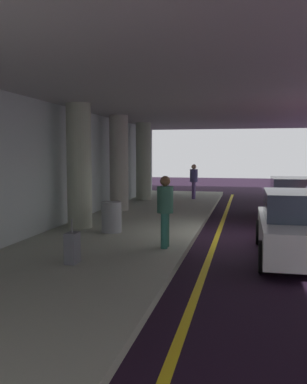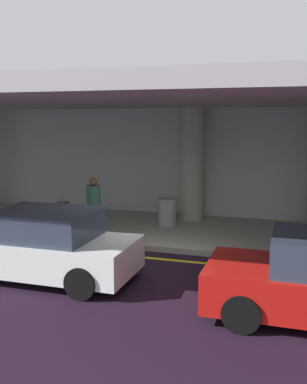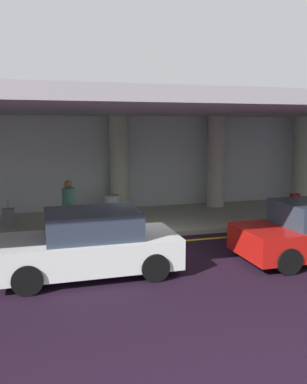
% 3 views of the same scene
% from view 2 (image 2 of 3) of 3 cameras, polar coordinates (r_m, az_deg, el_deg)
% --- Properties ---
extents(ground_plane, '(60.00, 60.00, 0.00)m').
position_cam_2_polar(ground_plane, '(10.84, -0.48, -9.15)').
color(ground_plane, black).
extents(sidewalk, '(26.00, 4.20, 0.15)m').
position_cam_2_polar(sidewalk, '(13.69, 3.53, -4.95)').
color(sidewalk, '#979D8A').
rests_on(sidewalk, ground).
extents(lane_stripe_yellow, '(26.00, 0.14, 0.01)m').
position_cam_2_polar(lane_stripe_yellow, '(11.26, 0.25, -8.43)').
color(lane_stripe_yellow, yellow).
rests_on(lane_stripe_yellow, ground).
extents(support_column_left_mid, '(0.73, 0.73, 3.65)m').
position_cam_2_polar(support_column_left_mid, '(14.71, 4.92, 3.54)').
color(support_column_left_mid, '#999F88').
rests_on(support_column_left_mid, sidewalk).
extents(ceiling_overhang, '(28.00, 13.20, 0.30)m').
position_cam_2_polar(ceiling_overhang, '(12.80, 3.15, 11.58)').
color(ceiling_overhang, '#9C989B').
rests_on(ceiling_overhang, support_column_far_left).
extents(terminal_back_wall, '(26.00, 0.30, 3.80)m').
position_cam_2_polar(terminal_back_wall, '(15.54, 5.60, 3.55)').
color(terminal_back_wall, '#A9B4B3').
rests_on(terminal_back_wall, ground).
extents(car_white, '(4.10, 1.92, 1.50)m').
position_cam_2_polar(car_white, '(10.06, -13.86, -6.64)').
color(car_white, white).
rests_on(car_white, ground).
extents(person_waiting_for_ride, '(0.38, 0.38, 1.68)m').
position_cam_2_polar(person_waiting_for_ride, '(12.70, -7.61, -1.33)').
color(person_waiting_for_ride, '#2A6B5D').
rests_on(person_waiting_for_ride, sidewalk).
extents(suitcase_upright_secondary, '(0.36, 0.22, 0.90)m').
position_cam_2_polar(suitcase_upright_secondary, '(14.99, -11.39, -2.36)').
color(suitcase_upright_secondary, slate).
rests_on(suitcase_upright_secondary, sidewalk).
extents(trash_bin_steel, '(0.56, 0.56, 0.85)m').
position_cam_2_polar(trash_bin_steel, '(13.94, 1.74, -2.57)').
color(trash_bin_steel, gray).
rests_on(trash_bin_steel, sidewalk).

